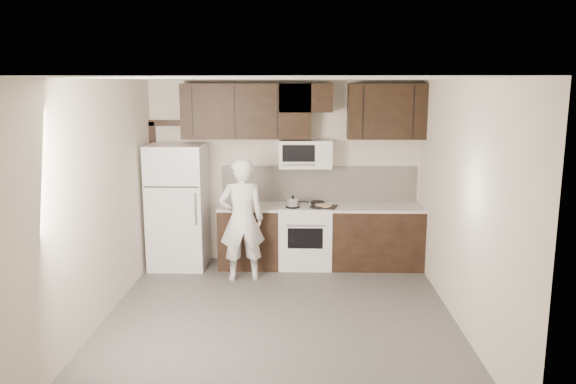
{
  "coord_description": "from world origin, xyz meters",
  "views": [
    {
      "loc": [
        0.25,
        -6.02,
        2.65
      ],
      "look_at": [
        0.08,
        0.9,
        1.31
      ],
      "focal_mm": 35.0,
      "sensor_mm": 36.0,
      "label": 1
    }
  ],
  "objects_px": {
    "person": "(242,220)",
    "refrigerator": "(178,206)",
    "stove": "(305,235)",
    "microwave": "(306,154)"
  },
  "relations": [
    {
      "from": "stove",
      "to": "microwave",
      "type": "distance_m",
      "value": 1.2
    },
    {
      "from": "refrigerator",
      "to": "person",
      "type": "bearing_deg",
      "value": -29.35
    },
    {
      "from": "stove",
      "to": "microwave",
      "type": "relative_size",
      "value": 1.24
    },
    {
      "from": "stove",
      "to": "refrigerator",
      "type": "bearing_deg",
      "value": -178.49
    },
    {
      "from": "refrigerator",
      "to": "person",
      "type": "xyz_separation_m",
      "value": [
        0.99,
        -0.56,
        -0.06
      ]
    },
    {
      "from": "microwave",
      "to": "refrigerator",
      "type": "xyz_separation_m",
      "value": [
        -1.85,
        -0.17,
        -0.75
      ]
    },
    {
      "from": "refrigerator",
      "to": "stove",
      "type": "bearing_deg",
      "value": 1.51
    },
    {
      "from": "refrigerator",
      "to": "person",
      "type": "height_order",
      "value": "refrigerator"
    },
    {
      "from": "person",
      "to": "refrigerator",
      "type": "bearing_deg",
      "value": -41.43
    },
    {
      "from": "microwave",
      "to": "person",
      "type": "relative_size",
      "value": 0.45
    }
  ]
}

